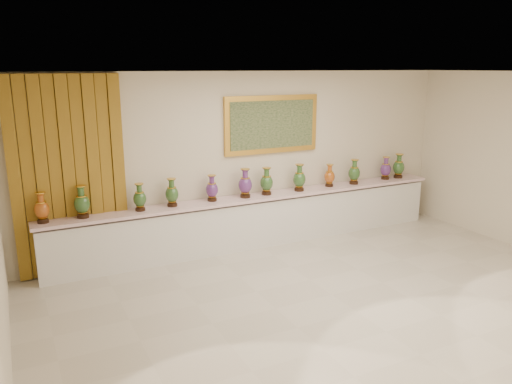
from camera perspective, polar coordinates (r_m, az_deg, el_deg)
ground at (r=7.12m, az=8.66°, el=-11.54°), size 8.00×8.00×0.00m
room at (r=7.88m, az=-16.73°, el=2.77°), size 8.00×8.00×8.00m
counter at (r=8.77m, az=0.19°, el=-3.32°), size 7.28×0.48×0.90m
vase_0 at (r=7.71m, az=-23.28°, el=-1.81°), size 0.24×0.24×0.45m
vase_1 at (r=7.75m, az=-19.27°, el=-1.24°), size 0.26×0.26×0.49m
vase_2 at (r=7.89m, az=-13.14°, el=-0.73°), size 0.26×0.26×0.43m
vase_3 at (r=8.04m, az=-9.59°, el=-0.20°), size 0.26×0.26×0.45m
vase_4 at (r=8.28m, az=-5.06°, el=0.31°), size 0.26×0.26×0.44m
vase_5 at (r=8.46m, az=-1.24°, el=0.85°), size 0.29×0.29×0.50m
vase_6 at (r=8.65m, az=1.21°, el=1.09°), size 0.29×0.29×0.48m
vase_7 at (r=8.95m, az=4.98°, el=1.50°), size 0.24×0.24×0.49m
vase_8 at (r=9.36m, az=8.40°, el=1.76°), size 0.23×0.23×0.42m
vase_9 at (r=9.63m, az=11.16°, el=2.15°), size 0.25×0.25×0.47m
vase_10 at (r=10.19m, az=14.60°, el=2.54°), size 0.26×0.26×0.45m
vase_11 at (r=10.38m, az=15.99°, el=2.75°), size 0.25×0.25×0.49m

